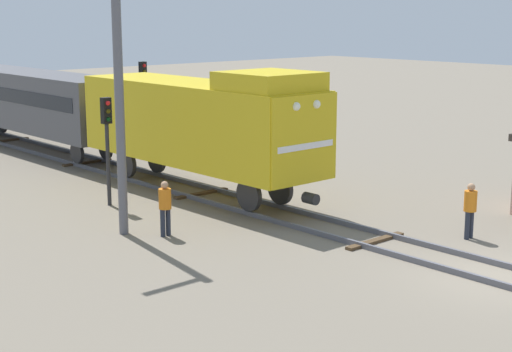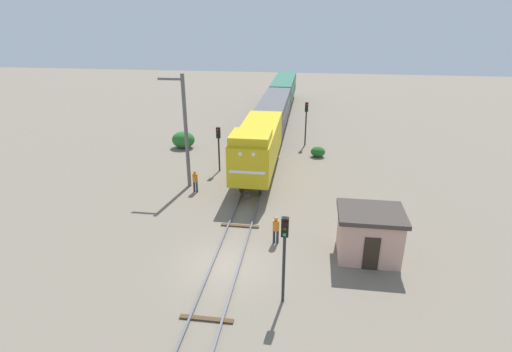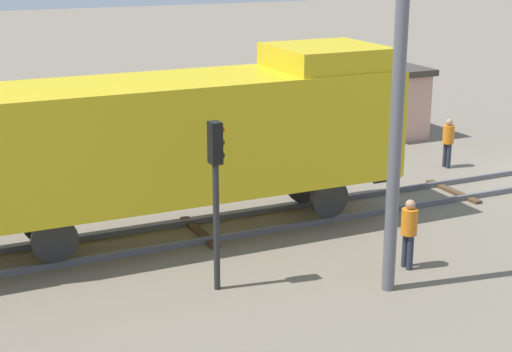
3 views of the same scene
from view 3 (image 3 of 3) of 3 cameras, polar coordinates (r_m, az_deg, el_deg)
locomotive at (r=20.03m, az=-4.16°, el=3.27°), size 2.90×11.60×4.60m
traffic_signal_mid at (r=16.68m, az=-2.92°, el=0.12°), size 0.32×0.34×3.80m
worker_near_track at (r=27.34m, az=13.80°, el=2.62°), size 0.38×0.38×1.70m
worker_by_signal at (r=18.64m, az=11.06°, el=-3.76°), size 0.38×0.38×1.70m
catenary_mast at (r=16.43m, az=10.42°, el=6.29°), size 1.94×0.28×8.54m
relay_hut at (r=31.63m, az=9.01°, el=5.50°), size 3.50×2.90×2.74m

